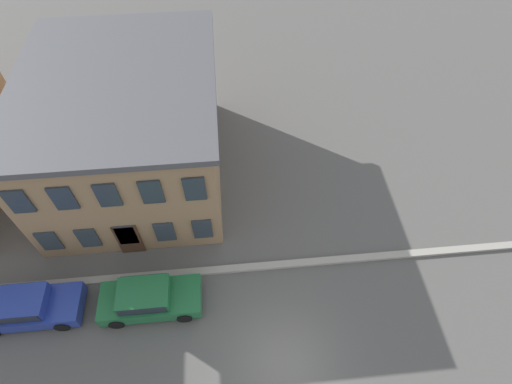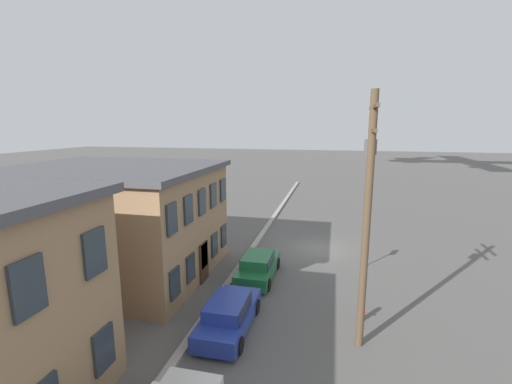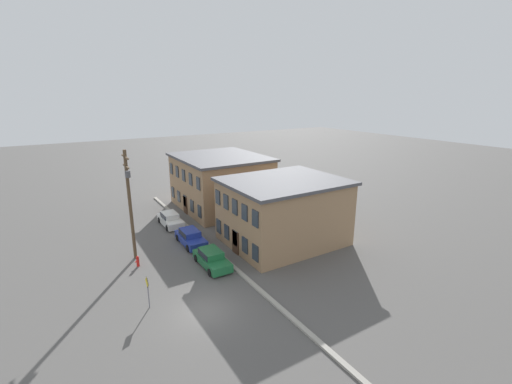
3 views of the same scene
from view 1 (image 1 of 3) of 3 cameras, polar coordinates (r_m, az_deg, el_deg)
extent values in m
plane|color=#565451|center=(17.88, 3.95, -23.39)|extent=(200.00, 200.00, 0.00)
cube|color=#9E998E|center=(19.40, 2.14, -10.45)|extent=(56.00, 0.36, 0.16)
cube|color=#9E7A56|center=(21.77, -17.52, 8.29)|extent=(8.75, 10.59, 6.03)
cube|color=#4C4C51|center=(19.84, -19.77, 14.85)|extent=(9.25, 11.09, 0.30)
cube|color=#2D3842|center=(20.68, -27.43, -6.25)|extent=(0.90, 0.10, 1.40)
cube|color=#2D3842|center=(18.49, -30.83, -1.23)|extent=(0.90, 0.10, 1.40)
cube|color=#2D3842|center=(20.02, -22.85, -6.08)|extent=(0.90, 0.10, 1.40)
cube|color=#2D3842|center=(17.74, -25.83, -0.86)|extent=(0.90, 0.10, 1.40)
cube|color=#2D3842|center=(19.50, -17.98, -5.87)|extent=(0.90, 0.10, 1.40)
cube|color=#2D3842|center=(17.15, -20.44, -0.47)|extent=(0.90, 0.10, 1.40)
cube|color=#2D3842|center=(19.12, -12.89, -5.60)|extent=(0.90, 0.10, 1.40)
cube|color=#2D3842|center=(16.72, -14.71, -0.04)|extent=(0.90, 0.10, 1.40)
cube|color=#2D3842|center=(18.89, -7.65, -5.28)|extent=(0.90, 0.10, 1.40)
cube|color=#2D3842|center=(16.46, -8.75, 0.41)|extent=(0.90, 0.10, 1.40)
cube|color=#472D1E|center=(19.83, -17.69, -6.50)|extent=(1.10, 0.10, 2.20)
cube|color=#233899|center=(20.52, -29.52, -14.23)|extent=(4.40, 1.80, 0.70)
cube|color=#233899|center=(20.10, -30.76, -13.44)|extent=(2.20, 1.51, 0.55)
cube|color=#1E232D|center=(20.10, -30.76, -13.44)|extent=(2.02, 1.58, 0.48)
cylinder|color=black|center=(20.42, -25.03, -12.43)|extent=(0.66, 0.22, 0.66)
cylinder|color=black|center=(19.78, -25.93, -16.83)|extent=(0.66, 0.22, 0.66)
cylinder|color=black|center=(21.68, -32.31, -12.27)|extent=(0.66, 0.22, 0.66)
cube|color=#1E6638|center=(18.75, -14.74, -14.66)|extent=(4.40, 1.80, 0.70)
cube|color=#1E6638|center=(18.24, -15.78, -13.88)|extent=(2.20, 1.51, 0.55)
cube|color=#1E232D|center=(18.24, -15.78, -13.88)|extent=(2.02, 1.58, 0.48)
cylinder|color=black|center=(19.03, -10.07, -12.42)|extent=(0.66, 0.22, 0.66)
cylinder|color=black|center=(18.36, -10.16, -17.20)|extent=(0.66, 0.22, 0.66)
cylinder|color=black|center=(19.62, -18.70, -12.68)|extent=(0.66, 0.22, 0.66)
cylinder|color=black|center=(18.97, -19.28, -17.30)|extent=(0.66, 0.22, 0.66)
camera|label=2|loc=(23.71, -70.52, -10.37)|focal=24.00mm
camera|label=3|loc=(20.98, 85.20, -8.03)|focal=24.00mm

